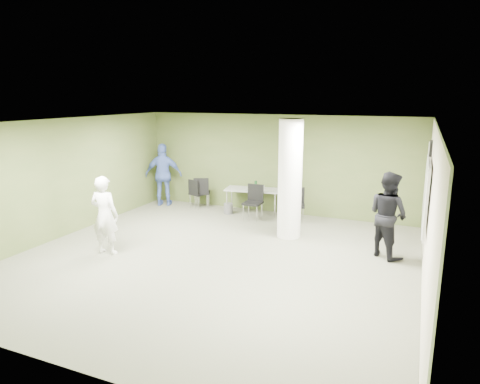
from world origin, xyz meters
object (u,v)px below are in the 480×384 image
at_px(folding_table, 253,191).
at_px(woman_white, 105,215).
at_px(chair_back_left, 202,190).
at_px(man_black, 388,215).
at_px(man_blue, 164,175).

distance_m(folding_table, woman_white, 4.51).
bearing_deg(chair_back_left, woman_white, 66.15).
xyz_separation_m(chair_back_left, woman_white, (-0.08, -4.18, 0.30)).
distance_m(man_black, man_blue, 6.90).
height_order(folding_table, chair_back_left, folding_table).
bearing_deg(man_black, man_blue, 24.19).
bearing_deg(chair_back_left, man_black, 136.94).
distance_m(folding_table, man_blue, 2.89).
height_order(chair_back_left, woman_white, woman_white).
bearing_deg(man_blue, chair_back_left, 167.74).
bearing_deg(folding_table, chair_back_left, 170.20).
xyz_separation_m(woman_white, man_black, (5.51, 2.18, 0.06)).
relative_size(folding_table, man_blue, 0.85).
height_order(woman_white, man_black, man_black).
relative_size(chair_back_left, man_blue, 0.49).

